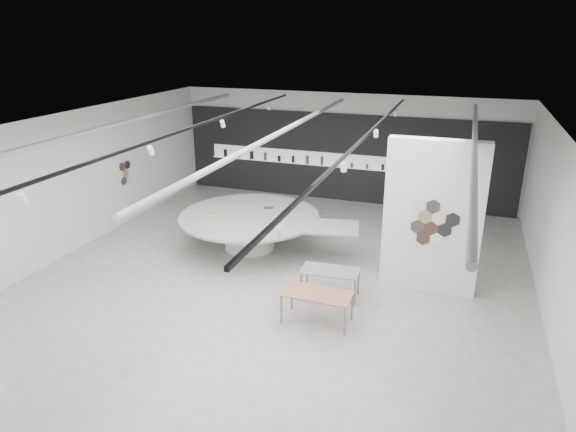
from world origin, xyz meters
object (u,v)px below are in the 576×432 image
(display_island, at_px, (252,227))
(kitchen_counter, at_px, (423,200))
(sample_table_stone, at_px, (330,272))
(partition_column, at_px, (432,217))
(sample_table_wood, at_px, (317,295))

(display_island, distance_m, kitchen_counter, 6.32)
(kitchen_counter, bearing_deg, sample_table_stone, -95.73)
(partition_column, xyz_separation_m, sample_table_stone, (-2.06, -1.16, -1.19))
(partition_column, distance_m, display_island, 5.04)
(partition_column, xyz_separation_m, display_island, (-4.84, 0.84, -1.15))
(kitchen_counter, bearing_deg, display_island, -125.52)
(partition_column, bearing_deg, display_island, 170.19)
(partition_column, height_order, sample_table_stone, partition_column)
(sample_table_wood, distance_m, sample_table_stone, 1.15)
(sample_table_wood, xyz_separation_m, sample_table_stone, (-0.02, 1.15, -0.01))
(display_island, height_order, kitchen_counter, kitchen_counter)
(partition_column, height_order, kitchen_counter, partition_column)
(sample_table_wood, bearing_deg, display_island, 131.70)
(sample_table_wood, relative_size, sample_table_stone, 1.08)
(sample_table_stone, relative_size, kitchen_counter, 0.87)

